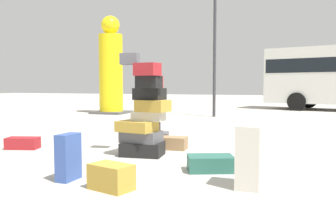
{
  "coord_description": "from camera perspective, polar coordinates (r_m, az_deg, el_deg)",
  "views": [
    {
      "loc": [
        2.24,
        -6.11,
        1.28
      ],
      "look_at": [
        -0.32,
        1.16,
        0.69
      ],
      "focal_mm": 38.28,
      "sensor_mm": 36.0,
      "label": 1
    }
  ],
  "objects": [
    {
      "name": "suitcase_cream_left_side",
      "position": [
        4.56,
        12.74,
        -6.97
      ],
      "size": [
        0.29,
        0.39,
        0.78
      ],
      "primitive_type": "cube",
      "rotation": [
        0.0,
        0.0,
        -0.01
      ],
      "color": "beige",
      "rests_on": "ground"
    },
    {
      "name": "yellow_dummy_statue",
      "position": [
        16.31,
        -9.08,
        6.57
      ],
      "size": [
        1.48,
        1.48,
        4.33
      ],
      "color": "yellow",
      "rests_on": "ground"
    },
    {
      "name": "suitcase_navy_white_trunk",
      "position": [
        5.01,
        -15.59,
        -6.93
      ],
      "size": [
        0.19,
        0.36,
        0.63
      ],
      "primitive_type": "cube",
      "rotation": [
        0.0,
        0.0,
        -0.01
      ],
      "color": "#334F99",
      "rests_on": "ground"
    },
    {
      "name": "suitcase_brown_right_side",
      "position": [
        7.16,
        0.16,
        -4.94
      ],
      "size": [
        0.72,
        0.41,
        0.25
      ],
      "primitive_type": "cube",
      "rotation": [
        0.0,
        0.0,
        0.07
      ],
      "color": "olive",
      "rests_on": "ground"
    },
    {
      "name": "suitcase_maroon_upright_blue",
      "position": [
        7.76,
        -22.13,
        -4.61
      ],
      "size": [
        0.68,
        0.48,
        0.23
      ],
      "primitive_type": "cube",
      "rotation": [
        0.0,
        0.0,
        0.27
      ],
      "color": "maroon",
      "rests_on": "ground"
    },
    {
      "name": "person_bearded_onlooker",
      "position": [
        10.1,
        -1.58,
        3.04
      ],
      "size": [
        0.3,
        0.32,
        1.76
      ],
      "rotation": [
        0.0,
        0.0,
        -1.15
      ],
      "color": "black",
      "rests_on": "ground"
    },
    {
      "name": "suitcase_teal_foreground_near",
      "position": [
        5.4,
        6.78,
        -8.12
      ],
      "size": [
        0.78,
        0.64,
        0.23
      ],
      "primitive_type": "cube",
      "rotation": [
        0.0,
        0.0,
        0.38
      ],
      "color": "#26594C",
      "rests_on": "ground"
    },
    {
      "name": "ground_plane",
      "position": [
        6.63,
        -0.76,
        -6.78
      ],
      "size": [
        80.0,
        80.0,
        0.0
      ],
      "primitive_type": "plane",
      "color": "#ADA89E"
    },
    {
      "name": "suitcase_charcoal_behind_tower",
      "position": [
        7.62,
        -2.52,
        -4.25
      ],
      "size": [
        0.75,
        0.57,
        0.28
      ],
      "primitive_type": "cube",
      "rotation": [
        0.0,
        0.0,
        0.23
      ],
      "color": "#4C4C51",
      "rests_on": "ground"
    },
    {
      "name": "lamp_post",
      "position": [
        14.73,
        7.47,
        13.87
      ],
      "size": [
        0.36,
        0.36,
        5.65
      ],
      "color": "#333338",
      "rests_on": "ground"
    },
    {
      "name": "suitcase_tower",
      "position": [
        6.43,
        -3.82,
        -0.98
      ],
      "size": [
        0.97,
        0.75,
        1.86
      ],
      "color": "black",
      "rests_on": "ground"
    },
    {
      "name": "suitcase_tan_foreground_far",
      "position": [
        4.49,
        -9.04,
        -10.17
      ],
      "size": [
        0.59,
        0.46,
        0.31
      ],
      "primitive_type": "cube",
      "rotation": [
        0.0,
        0.0,
        -0.28
      ],
      "color": "#B28C33",
      "rests_on": "ground"
    }
  ]
}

